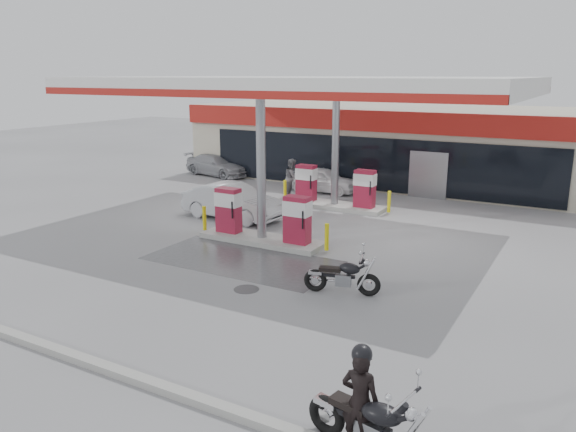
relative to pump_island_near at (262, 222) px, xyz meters
name	(u,v)px	position (x,y,z in m)	size (l,w,h in m)	color
ground	(229,258)	(0.00, -2.00, -0.71)	(90.00, 90.00, 0.00)	gray
wet_patch	(242,260)	(0.50, -2.00, -0.71)	(6.00, 3.00, 0.00)	#4C4C4F
drain_cover	(246,289)	(2.00, -4.00, -0.71)	(0.70, 0.70, 0.01)	#38383A
kerb	(39,345)	(0.00, -9.00, -0.64)	(28.00, 0.25, 0.15)	gray
store_building	(396,143)	(0.01, 13.94, 1.30)	(22.00, 8.22, 4.00)	beige
canopy	(303,86)	(0.00, 3.00, 4.56)	(16.00, 10.02, 5.51)	silver
pump_island_near	(262,222)	(0.00, 0.00, 0.00)	(5.14, 1.30, 1.78)	#9E9E99
pump_island_far	(335,192)	(0.00, 6.00, 0.00)	(5.14, 1.30, 1.78)	#9E9E99
main_motorcycle	(371,426)	(7.46, -8.81, -0.19)	(2.25, 0.94, 1.16)	black
biker_main	(360,402)	(7.27, -8.77, 0.14)	(0.62, 0.41, 1.70)	black
parked_motorcycle	(343,277)	(4.42, -2.98, -0.24)	(2.03, 0.87, 1.06)	black
sedan_white	(322,180)	(-1.96, 8.76, -0.09)	(1.47, 3.65, 1.24)	white
attendant	(292,178)	(-2.67, 7.00, 0.21)	(0.89, 0.69, 1.83)	#5B5B60
hatchback_silver	(233,202)	(-2.77, 2.20, 0.00)	(1.50, 4.30, 1.42)	#B2B6BB
parked_car_left	(217,165)	(-9.29, 10.00, -0.10)	(1.71, 4.21, 1.22)	#9C9DA3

